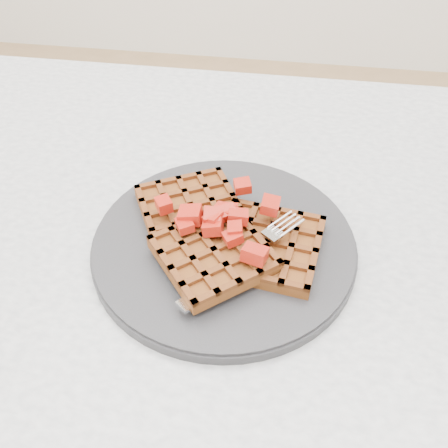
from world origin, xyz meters
The scene contains 5 objects.
table centered at (0.00, 0.00, 0.64)m, with size 1.20×0.80×0.75m.
plate centered at (-0.05, -0.03, 0.76)m, with size 0.30×0.30×0.02m, color #252528.
waffles centered at (-0.05, -0.03, 0.78)m, with size 0.23×0.23×0.03m.
strawberry_pile centered at (-0.05, -0.03, 0.80)m, with size 0.15×0.15×0.02m, color #920800, non-canonical shape.
fork centered at (-0.01, -0.06, 0.77)m, with size 0.02×0.18×0.02m, color silver, non-canonical shape.
Camera 1 is at (0.01, -0.42, 1.17)m, focal length 40.00 mm.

